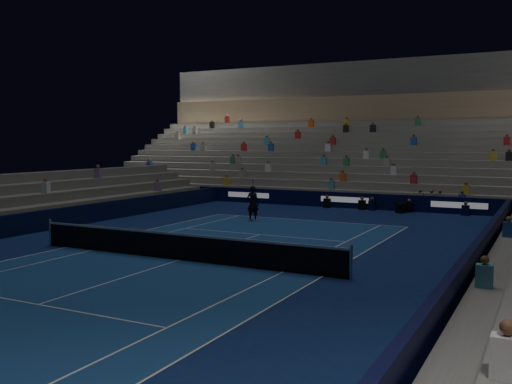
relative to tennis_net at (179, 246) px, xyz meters
name	(u,v)px	position (x,y,z in m)	size (l,w,h in m)	color
ground	(179,260)	(0.00, 0.00, -0.50)	(90.00, 90.00, 0.00)	navy
court_surface	(179,260)	(0.00, 0.00, -0.50)	(10.97, 23.77, 0.01)	navy
sponsor_barrier_far	(345,200)	(0.00, 18.50, 0.00)	(44.00, 0.25, 1.00)	black
sponsor_barrier_east	(464,275)	(9.70, 0.00, 0.00)	(0.25, 37.00, 1.00)	#080B32
grandstand_main	(384,153)	(0.00, 27.90, 2.87)	(44.00, 15.20, 11.20)	slate
tennis_net	(179,246)	(0.00, 0.00, 0.00)	(12.90, 0.10, 1.10)	#B2B2B7
tennis_player	(253,203)	(-2.40, 10.26, 0.45)	(0.70, 0.46, 1.92)	black
broadcast_camera	(401,208)	(3.83, 17.48, -0.18)	(0.62, 1.00, 0.63)	black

